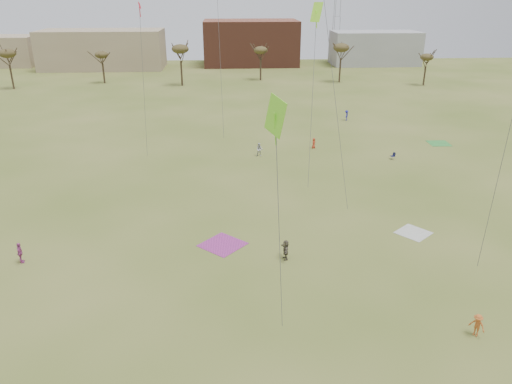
{
  "coord_description": "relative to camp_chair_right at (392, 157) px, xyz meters",
  "views": [
    {
      "loc": [
        -2.09,
        -22.86,
        20.08
      ],
      "look_at": [
        0.0,
        12.0,
        5.5
      ],
      "focal_mm": 34.28,
      "sensor_mm": 36.0,
      "label": 1
    }
  ],
  "objects": [
    {
      "name": "ground",
      "position": [
        -18.78,
        -34.96,
        -0.26
      ],
      "size": [
        260.0,
        260.0,
        0.0
      ],
      "primitive_type": "plane",
      "color": "#46591B",
      "rests_on": "ground"
    },
    {
      "name": "spectator_fore_c",
      "position": [
        -16.47,
        -23.89,
        0.58
      ],
      "size": [
        0.62,
        1.59,
        1.67
      ],
      "primitive_type": "imported",
      "rotation": [
        0.0,
        0.0,
        4.8
      ],
      "color": "brown",
      "rests_on": "ground"
    },
    {
      "name": "flyer_mid_b",
      "position": [
        -5.67,
        -33.92,
        0.51
      ],
      "size": [
        1.06,
        1.14,
        1.54
      ],
      "primitive_type": "imported",
      "rotation": [
        0.0,
        0.0,
        5.38
      ],
      "color": "#B35721",
      "rests_on": "ground"
    },
    {
      "name": "spectator_mid_d",
      "position": [
        -37.41,
        -23.2,
        0.61
      ],
      "size": [
        0.71,
        1.1,
        1.74
      ],
      "primitive_type": "imported",
      "rotation": [
        0.0,
        0.0,
        1.87
      ],
      "color": "#AC478A",
      "rests_on": "ground"
    },
    {
      "name": "spectator_mid_e",
      "position": [
        -16.82,
        2.28,
        0.61
      ],
      "size": [
        0.95,
        0.8,
        1.74
      ],
      "primitive_type": "imported",
      "rotation": [
        0.0,
        0.0,
        6.11
      ],
      "color": "#BABABA",
      "rests_on": "ground"
    },
    {
      "name": "flyer_far_b",
      "position": [
        -9.24,
        5.21,
        0.45
      ],
      "size": [
        0.77,
        0.83,
        1.42
      ],
      "primitive_type": "imported",
      "rotation": [
        0.0,
        0.0,
        0.94
      ],
      "color": "#B7371F",
      "rests_on": "ground"
    },
    {
      "name": "flyer_far_c",
      "position": [
        -1.31,
        19.96,
        0.57
      ],
      "size": [
        1.02,
        1.24,
        1.67
      ],
      "primitive_type": "imported",
      "rotation": [
        0.0,
        0.0,
        4.27
      ],
      "color": "navy",
      "rests_on": "ground"
    },
    {
      "name": "blanket_cream",
      "position": [
        -4.57,
        -20.08,
        -0.26
      ],
      "size": [
        3.59,
        3.59,
        0.03
      ],
      "primitive_type": "cube",
      "rotation": [
        0.0,
        0.0,
        0.7
      ],
      "color": "beige",
      "rests_on": "ground"
    },
    {
      "name": "blanket_plum",
      "position": [
        -21.52,
        -21.24,
        -0.26
      ],
      "size": [
        4.5,
        4.5,
        0.03
      ],
      "primitive_type": "cube",
      "rotation": [
        0.0,
        0.0,
        2.4
      ],
      "color": "#952D7F",
      "rests_on": "ground"
    },
    {
      "name": "blanket_olive",
      "position": [
        8.69,
        6.31,
        -0.26
      ],
      "size": [
        2.87,
        2.87,
        0.03
      ],
      "primitive_type": "cube",
      "rotation": [
        0.0,
        0.0,
        3.12
      ],
      "color": "green",
      "rests_on": "ground"
    },
    {
      "name": "camp_chair_right",
      "position": [
        0.0,
        0.0,
        0.0
      ],
      "size": [
        0.67,
        0.64,
        0.87
      ],
      "rotation": [
        0.0,
        0.0,
        5.01
      ],
      "color": "#131636",
      "rests_on": "ground"
    },
    {
      "name": "tree_line",
      "position": [
        -21.63,
        44.16,
        6.83
      ],
      "size": [
        117.44,
        49.32,
        8.91
      ],
      "color": "#3A2B1E",
      "rests_on": "ground"
    },
    {
      "name": "building_tan",
      "position": [
        -53.78,
        80.04,
        4.74
      ],
      "size": [
        32.0,
        14.0,
        10.0
      ],
      "primitive_type": "cube",
      "color": "#937F60",
      "rests_on": "ground"
    },
    {
      "name": "building_brick",
      "position": [
        -13.78,
        85.04,
        5.74
      ],
      "size": [
        26.0,
        16.0,
        12.0
      ],
      "primitive_type": "cube",
      "color": "brown",
      "rests_on": "ground"
    },
    {
      "name": "building_grey",
      "position": [
        21.22,
        83.04,
        4.24
      ],
      "size": [
        24.0,
        12.0,
        9.0
      ],
      "primitive_type": "cube",
      "color": "gray",
      "rests_on": "ground"
    },
    {
      "name": "building_tan_west",
      "position": [
        -83.78,
        87.04,
        3.74
      ],
      "size": [
        20.0,
        12.0,
        8.0
      ],
      "primitive_type": "cube",
      "color": "#937F60",
      "rests_on": "ground"
    }
  ]
}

